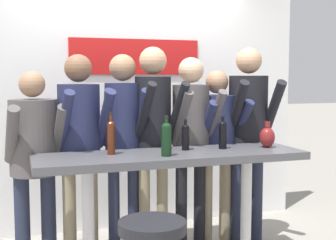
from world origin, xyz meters
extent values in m
cube|color=white|center=(0.00, 1.34, 1.31)|extent=(3.72, 0.10, 2.61)
cube|color=red|center=(0.04, 1.28, 1.78)|extent=(1.36, 0.02, 0.36)
cube|color=#4C4C51|center=(0.00, 0.00, 0.95)|extent=(2.12, 0.61, 0.06)
cylinder|color=silver|center=(-0.66, 0.00, 0.48)|extent=(0.09, 0.09, 0.92)
cylinder|color=silver|center=(0.66, 0.00, 0.48)|extent=(0.09, 0.09, 0.92)
cylinder|color=black|center=(-0.39, -0.78, 0.67)|extent=(0.42, 0.42, 0.07)
cylinder|color=#23283D|center=(-1.12, 0.49, 0.39)|extent=(0.12, 0.12, 0.78)
cylinder|color=#23283D|center=(-0.91, 0.51, 0.39)|extent=(0.12, 0.12, 0.78)
cylinder|color=#514C4C|center=(-1.02, 0.50, 1.08)|extent=(0.43, 0.43, 0.61)
sphere|color=#9E7556|center=(-1.02, 0.50, 1.51)|extent=(0.21, 0.21, 0.21)
cylinder|color=#514C4C|center=(-1.18, 0.33, 1.13)|extent=(0.14, 0.38, 0.48)
cylinder|color=#514C4C|center=(-0.82, 0.37, 1.13)|extent=(0.14, 0.38, 0.48)
cylinder|color=gray|center=(-0.74, 0.48, 0.42)|extent=(0.11, 0.11, 0.84)
cylinder|color=gray|center=(-0.55, 0.51, 0.42)|extent=(0.11, 0.11, 0.84)
cylinder|color=#23284C|center=(-0.65, 0.49, 1.18)|extent=(0.40, 0.40, 0.67)
sphere|color=brown|center=(-0.65, 0.49, 1.64)|extent=(0.23, 0.23, 0.23)
cylinder|color=#23284C|center=(-0.79, 0.31, 1.22)|extent=(0.15, 0.40, 0.51)
cylinder|color=#23284C|center=(-0.46, 0.36, 1.22)|extent=(0.15, 0.40, 0.51)
cylinder|color=#23283D|center=(-0.35, 0.54, 0.42)|extent=(0.10, 0.10, 0.85)
cylinder|color=#23283D|center=(-0.18, 0.53, 0.42)|extent=(0.10, 0.10, 0.85)
cylinder|color=#23284C|center=(-0.26, 0.54, 1.18)|extent=(0.34, 0.34, 0.67)
sphere|color=#9E7556|center=(-0.26, 0.54, 1.65)|extent=(0.23, 0.23, 0.23)
cylinder|color=#23284C|center=(-0.43, 0.39, 1.23)|extent=(0.11, 0.39, 0.51)
cylinder|color=#23284C|center=(-0.13, 0.36, 1.23)|extent=(0.11, 0.39, 0.51)
cylinder|color=gray|center=(-0.09, 0.47, 0.44)|extent=(0.10, 0.10, 0.88)
cylinder|color=gray|center=(0.08, 0.49, 0.44)|extent=(0.10, 0.10, 0.88)
cylinder|color=black|center=(-0.01, 0.48, 1.23)|extent=(0.35, 0.35, 0.70)
sphere|color=tan|center=(-0.01, 0.48, 1.71)|extent=(0.24, 0.24, 0.24)
cylinder|color=black|center=(-0.14, 0.30, 1.28)|extent=(0.12, 0.41, 0.53)
cylinder|color=black|center=(0.16, 0.33, 1.28)|extent=(0.12, 0.41, 0.53)
cylinder|color=black|center=(0.26, 0.49, 0.42)|extent=(0.11, 0.11, 0.84)
cylinder|color=black|center=(0.44, 0.50, 0.42)|extent=(0.11, 0.11, 0.84)
cylinder|color=#514C4C|center=(0.35, 0.49, 1.17)|extent=(0.34, 0.34, 0.66)
sphere|color=#D6AD89|center=(0.35, 0.49, 1.63)|extent=(0.23, 0.23, 0.23)
cylinder|color=#514C4C|center=(0.20, 0.33, 1.22)|extent=(0.10, 0.39, 0.51)
cylinder|color=#514C4C|center=(0.51, 0.34, 1.22)|extent=(0.10, 0.39, 0.51)
cylinder|color=gray|center=(0.53, 0.55, 0.39)|extent=(0.12, 0.12, 0.78)
cylinder|color=gray|center=(0.73, 0.56, 0.39)|extent=(0.12, 0.12, 0.78)
cylinder|color=#23284C|center=(0.63, 0.55, 1.09)|extent=(0.38, 0.38, 0.62)
sphere|color=#9E7556|center=(0.63, 0.55, 1.52)|extent=(0.21, 0.21, 0.21)
cylinder|color=#23284C|center=(0.46, 0.39, 1.14)|extent=(0.10, 0.38, 0.48)
cylinder|color=#23284C|center=(0.81, 0.41, 1.14)|extent=(0.10, 0.38, 0.48)
cylinder|color=#23283D|center=(0.82, 0.50, 0.44)|extent=(0.12, 0.12, 0.88)
cylinder|color=#23283D|center=(1.02, 0.48, 0.44)|extent=(0.12, 0.12, 0.88)
cylinder|color=black|center=(0.92, 0.49, 1.23)|extent=(0.40, 0.40, 0.70)
sphere|color=tan|center=(0.92, 0.49, 1.72)|extent=(0.24, 0.24, 0.24)
cylinder|color=black|center=(0.73, 0.33, 1.28)|extent=(0.13, 0.42, 0.54)
cylinder|color=black|center=(1.07, 0.30, 1.28)|extent=(0.13, 0.42, 0.54)
cylinder|color=black|center=(0.47, 0.07, 1.08)|extent=(0.07, 0.07, 0.20)
sphere|color=black|center=(0.47, 0.07, 1.18)|extent=(0.07, 0.07, 0.07)
cylinder|color=black|center=(0.47, 0.07, 1.21)|extent=(0.03, 0.03, 0.07)
cylinder|color=black|center=(0.47, 0.07, 1.25)|extent=(0.03, 0.03, 0.01)
cylinder|color=black|center=(0.15, 0.10, 1.07)|extent=(0.06, 0.06, 0.18)
sphere|color=black|center=(0.15, 0.10, 1.16)|extent=(0.06, 0.06, 0.06)
cylinder|color=black|center=(0.15, 0.10, 1.19)|extent=(0.02, 0.02, 0.06)
cylinder|color=black|center=(0.15, 0.10, 1.23)|extent=(0.03, 0.03, 0.01)
cylinder|color=black|center=(-0.08, -0.12, 1.09)|extent=(0.08, 0.08, 0.21)
sphere|color=black|center=(-0.08, -0.12, 1.19)|extent=(0.08, 0.08, 0.08)
cylinder|color=black|center=(-0.08, -0.12, 1.23)|extent=(0.03, 0.03, 0.08)
cylinder|color=black|center=(-0.08, -0.12, 1.27)|extent=(0.03, 0.03, 0.02)
cylinder|color=#4C1E0F|center=(-0.46, 0.08, 1.09)|extent=(0.06, 0.06, 0.23)
sphere|color=#4C1E0F|center=(-0.46, 0.08, 1.21)|extent=(0.06, 0.06, 0.06)
cylinder|color=#4C1E0F|center=(-0.46, 0.08, 1.25)|extent=(0.02, 0.02, 0.08)
cylinder|color=black|center=(-0.46, 0.08, 1.30)|extent=(0.03, 0.03, 0.02)
ellipsoid|color=maroon|center=(0.85, 0.02, 1.06)|extent=(0.13, 0.13, 0.17)
cylinder|color=maroon|center=(0.85, 0.02, 1.17)|extent=(0.04, 0.04, 0.05)
camera|label=1|loc=(-1.16, -3.42, 1.57)|focal=50.00mm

